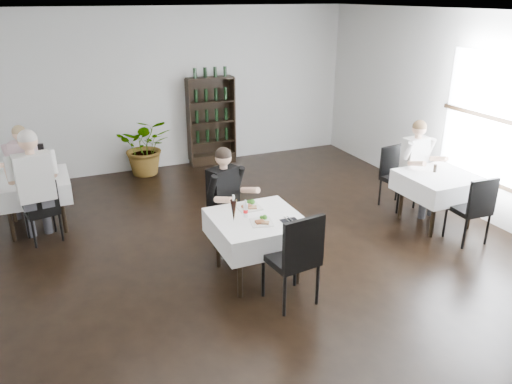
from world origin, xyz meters
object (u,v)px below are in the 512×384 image
wine_shelf (211,122)px  main_table (257,229)px  potted_tree (146,146)px  diner_main (228,193)px

wine_shelf → main_table: wine_shelf is taller
main_table → potted_tree: bearing=96.0°
wine_shelf → diner_main: (-1.00, -3.62, -0.02)m
potted_tree → diner_main: bearing=-84.4°
main_table → potted_tree: potted_tree is taller
wine_shelf → potted_tree: size_ratio=1.60×
main_table → diner_main: bearing=98.3°
potted_tree → diner_main: size_ratio=0.77×
wine_shelf → potted_tree: bearing=-174.8°
wine_shelf → main_table: (-0.90, -4.31, -0.23)m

